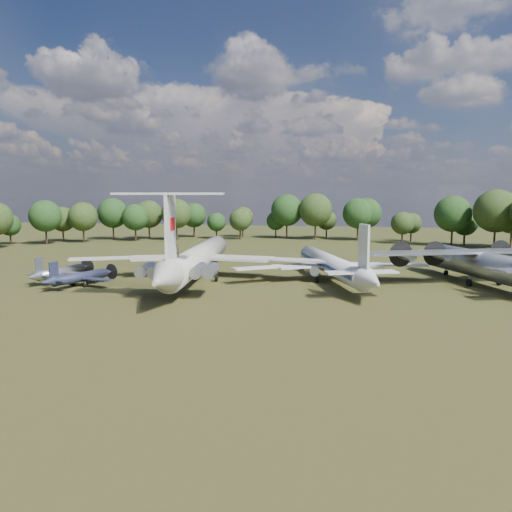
% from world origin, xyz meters
% --- Properties ---
extents(ground, '(300.00, 300.00, 0.00)m').
position_xyz_m(ground, '(0.00, 0.00, 0.00)').
color(ground, '#253B13').
rests_on(ground, ground).
extents(il62_airliner, '(49.98, 60.74, 5.41)m').
position_xyz_m(il62_airliner, '(-4.74, 3.64, 2.71)').
color(il62_airliner, beige).
rests_on(il62_airliner, ground).
extents(tu104_jet, '(43.67, 49.87, 4.17)m').
position_xyz_m(tu104_jet, '(16.38, 6.02, 2.08)').
color(tu104_jet, silver).
rests_on(tu104_jet, ground).
extents(an12_transport, '(46.98, 49.26, 5.14)m').
position_xyz_m(an12_transport, '(38.72, 7.86, 2.57)').
color(an12_transport, '#9C9FA3').
rests_on(an12_transport, ground).
extents(small_prop_west, '(14.27, 16.84, 2.11)m').
position_xyz_m(small_prop_west, '(-19.92, -6.32, 1.06)').
color(small_prop_west, black).
rests_on(small_prop_west, ground).
extents(small_prop_northwest, '(12.35, 15.99, 2.21)m').
position_xyz_m(small_prop_northwest, '(-25.42, -2.77, 1.10)').
color(small_prop_northwest, '#A8AAB0').
rests_on(small_prop_northwest, ground).
extents(person_on_il62, '(0.77, 0.68, 1.76)m').
position_xyz_m(person_on_il62, '(-2.55, -11.36, 6.29)').
color(person_on_il62, olive).
rests_on(person_on_il62, il62_airliner).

